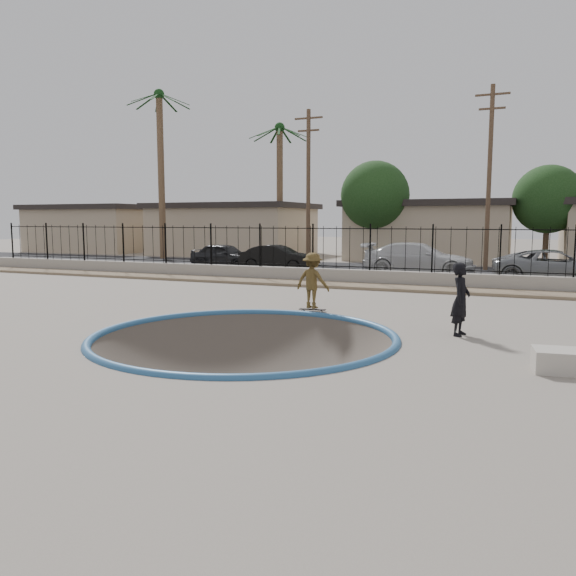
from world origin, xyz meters
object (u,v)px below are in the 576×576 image
(car_a, at_px, (225,255))
(skater, at_px, (313,284))
(car_c, at_px, (419,259))
(videographer, at_px, (461,299))
(car_b, at_px, (278,258))
(car_d, at_px, (556,267))
(skateboard, at_px, (312,310))

(car_a, bearing_deg, skater, -136.83)
(skater, relative_size, car_c, 0.31)
(videographer, bearing_deg, car_b, 47.66)
(skater, height_order, car_d, skater)
(car_a, height_order, car_c, car_c)
(skateboard, relative_size, car_b, 0.20)
(car_a, relative_size, car_c, 0.74)
(skateboard, height_order, car_d, car_d)
(car_a, bearing_deg, car_d, -90.71)
(car_a, distance_m, car_d, 16.55)
(car_c, bearing_deg, car_d, -104.82)
(car_a, bearing_deg, car_c, -85.42)
(skateboard, xyz_separation_m, car_d, (6.90, 10.47, 0.68))
(skater, xyz_separation_m, car_c, (1.00, 12.00, -0.00))
(car_b, distance_m, car_c, 7.14)
(car_b, bearing_deg, car_d, -93.71)
(videographer, height_order, car_c, videographer)
(videographer, bearing_deg, car_d, -2.21)
(skater, relative_size, videographer, 0.96)
(car_b, distance_m, car_d, 13.05)
(car_b, bearing_deg, skater, -151.47)
(skater, height_order, videographer, videographer)
(car_b, relative_size, car_d, 0.80)
(skateboard, height_order, videographer, videographer)
(car_d, bearing_deg, car_a, 80.55)
(skater, bearing_deg, car_d, -114.85)
(car_b, height_order, car_d, car_d)
(videographer, relative_size, car_c, 0.32)
(videographer, bearing_deg, car_a, 54.53)
(videographer, distance_m, car_d, 12.64)
(car_a, xyz_separation_m, car_d, (16.48, -1.53, 0.03))
(skater, distance_m, car_d, 12.54)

